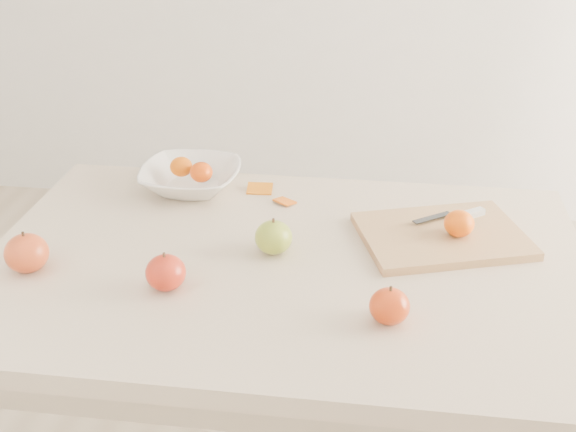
# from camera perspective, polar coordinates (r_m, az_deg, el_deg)

# --- Properties ---
(table) EXTENTS (1.20, 0.80, 0.75)m
(table) POSITION_cam_1_polar(r_m,az_deg,el_deg) (1.49, -0.26, -6.66)
(table) COLOR beige
(table) RESTS_ON ground
(cutting_board) EXTENTS (0.39, 0.33, 0.02)m
(cutting_board) POSITION_cam_1_polar(r_m,az_deg,el_deg) (1.53, 12.08, -1.53)
(cutting_board) COLOR tan
(cutting_board) RESTS_ON table
(board_tangerine) EXTENTS (0.06, 0.06, 0.05)m
(board_tangerine) POSITION_cam_1_polar(r_m,az_deg,el_deg) (1.51, 13.37, -0.58)
(board_tangerine) COLOR #E24A07
(board_tangerine) RESTS_ON cutting_board
(fruit_bowl) EXTENTS (0.23, 0.23, 0.06)m
(fruit_bowl) POSITION_cam_1_polar(r_m,az_deg,el_deg) (1.73, -7.67, 2.98)
(fruit_bowl) COLOR white
(fruit_bowl) RESTS_ON table
(bowl_tangerine_near) EXTENTS (0.05, 0.05, 0.05)m
(bowl_tangerine_near) POSITION_cam_1_polar(r_m,az_deg,el_deg) (1.73, -8.44, 3.89)
(bowl_tangerine_near) COLOR #DF5D07
(bowl_tangerine_near) RESTS_ON fruit_bowl
(bowl_tangerine_far) EXTENTS (0.05, 0.05, 0.05)m
(bowl_tangerine_far) POSITION_cam_1_polar(r_m,az_deg,el_deg) (1.70, -6.87, 3.47)
(bowl_tangerine_far) COLOR #DE4E07
(bowl_tangerine_far) RESTS_ON fruit_bowl
(orange_peel_a) EXTENTS (0.06, 0.05, 0.01)m
(orange_peel_a) POSITION_cam_1_polar(r_m,az_deg,el_deg) (1.71, -2.25, 2.04)
(orange_peel_a) COLOR #D16B0E
(orange_peel_a) RESTS_ON table
(orange_peel_b) EXTENTS (0.06, 0.05, 0.01)m
(orange_peel_b) POSITION_cam_1_polar(r_m,az_deg,el_deg) (1.66, -0.27, 1.10)
(orange_peel_b) COLOR #D35B0E
(orange_peel_b) RESTS_ON table
(paring_knife) EXTENTS (0.16, 0.09, 0.01)m
(paring_knife) POSITION_cam_1_polar(r_m,az_deg,el_deg) (1.59, 13.68, 0.09)
(paring_knife) COLOR silver
(paring_knife) RESTS_ON cutting_board
(apple_green) EXTENTS (0.08, 0.08, 0.07)m
(apple_green) POSITION_cam_1_polar(r_m,az_deg,el_deg) (1.44, -1.15, -1.69)
(apple_green) COLOR olive
(apple_green) RESTS_ON table
(apple_red_e) EXTENTS (0.07, 0.07, 0.06)m
(apple_red_e) POSITION_cam_1_polar(r_m,az_deg,el_deg) (1.25, 8.02, -7.07)
(apple_red_e) COLOR #9B0B07
(apple_red_e) RESTS_ON table
(apple_red_b) EXTENTS (0.07, 0.07, 0.07)m
(apple_red_b) POSITION_cam_1_polar(r_m,az_deg,el_deg) (1.35, -9.64, -4.43)
(apple_red_b) COLOR maroon
(apple_red_b) RESTS_ON table
(apple_red_d) EXTENTS (0.08, 0.08, 0.08)m
(apple_red_d) POSITION_cam_1_polar(r_m,az_deg,el_deg) (1.47, -19.95, -2.76)
(apple_red_d) COLOR #A41713
(apple_red_d) RESTS_ON table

